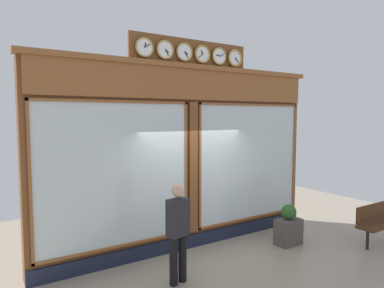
{
  "coord_description": "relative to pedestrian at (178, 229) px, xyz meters",
  "views": [
    {
      "loc": [
        3.87,
        5.99,
        2.8
      ],
      "look_at": [
        0.0,
        0.0,
        2.22
      ],
      "focal_mm": 31.91,
      "sensor_mm": 36.0,
      "label": 1
    }
  ],
  "objects": [
    {
      "name": "planter_shrub",
      "position": [
        -2.91,
        -0.19,
        -0.2
      ],
      "size": [
        0.33,
        0.33,
        0.33
      ],
      "primitive_type": "sphere",
      "color": "#285623",
      "rests_on": "planter_box"
    },
    {
      "name": "pedestrian",
      "position": [
        0.0,
        0.0,
        0.0
      ],
      "size": [
        0.4,
        0.29,
        1.69
      ],
      "color": "black",
      "rests_on": "ground_plane"
    },
    {
      "name": "street_bench",
      "position": [
        -4.66,
        0.84,
        -0.41
      ],
      "size": [
        1.4,
        0.4,
        0.87
      ],
      "color": "#4C2B16",
      "rests_on": "ground_plane"
    },
    {
      "name": "planter_box",
      "position": [
        -2.91,
        -0.19,
        -0.65
      ],
      "size": [
        0.56,
        0.36,
        0.56
      ],
      "primitive_type": "cube",
      "color": "#4C4742",
      "rests_on": "ground_plane"
    },
    {
      "name": "shop_facade",
      "position": [
        -1.07,
        -1.35,
        1.04
      ],
      "size": [
        6.64,
        0.42,
        4.38
      ],
      "color": "brown",
      "rests_on": "ground_plane"
    }
  ]
}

